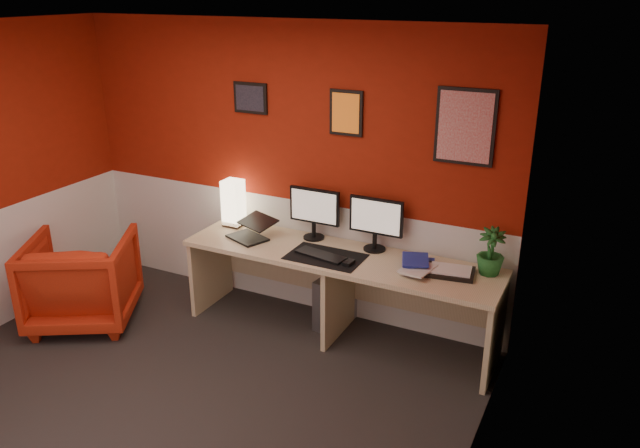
{
  "coord_description": "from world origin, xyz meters",
  "views": [
    {
      "loc": [
        2.56,
        -2.76,
        2.75
      ],
      "look_at": [
        0.6,
        1.21,
        1.05
      ],
      "focal_mm": 35.14,
      "sensor_mm": 36.0,
      "label": 1
    }
  ],
  "objects_px": {
    "shoji_lamp": "(234,204)",
    "laptop": "(247,227)",
    "zen_tray": "(450,272)",
    "desk": "(339,296)",
    "monitor_left": "(314,206)",
    "pc_tower": "(336,299)",
    "potted_plant": "(491,252)",
    "armchair": "(82,280)",
    "monitor_right": "(376,216)"
  },
  "relations": [
    {
      "from": "shoji_lamp",
      "to": "monitor_right",
      "type": "distance_m",
      "value": 1.33
    },
    {
      "from": "shoji_lamp",
      "to": "zen_tray",
      "type": "distance_m",
      "value": 2.01
    },
    {
      "from": "desk",
      "to": "monitor_right",
      "type": "bearing_deg",
      "value": 46.0
    },
    {
      "from": "potted_plant",
      "to": "armchair",
      "type": "distance_m",
      "value": 3.39
    },
    {
      "from": "desk",
      "to": "armchair",
      "type": "distance_m",
      "value": 2.2
    },
    {
      "from": "monitor_right",
      "to": "potted_plant",
      "type": "xyz_separation_m",
      "value": [
        0.93,
        -0.04,
        -0.11
      ]
    },
    {
      "from": "desk",
      "to": "potted_plant",
      "type": "bearing_deg",
      "value": 8.88
    },
    {
      "from": "laptop",
      "to": "monitor_left",
      "type": "relative_size",
      "value": 0.57
    },
    {
      "from": "monitor_right",
      "to": "pc_tower",
      "type": "distance_m",
      "value": 0.86
    },
    {
      "from": "zen_tray",
      "to": "shoji_lamp",
      "type": "bearing_deg",
      "value": 176.29
    },
    {
      "from": "monitor_left",
      "to": "potted_plant",
      "type": "xyz_separation_m",
      "value": [
        1.48,
        -0.04,
        -0.11
      ]
    },
    {
      "from": "laptop",
      "to": "potted_plant",
      "type": "bearing_deg",
      "value": 28.0
    },
    {
      "from": "zen_tray",
      "to": "pc_tower",
      "type": "height_order",
      "value": "zen_tray"
    },
    {
      "from": "pc_tower",
      "to": "laptop",
      "type": "bearing_deg",
      "value": -156.81
    },
    {
      "from": "monitor_left",
      "to": "pc_tower",
      "type": "xyz_separation_m",
      "value": [
        0.24,
        -0.05,
        -0.8
      ]
    },
    {
      "from": "monitor_right",
      "to": "pc_tower",
      "type": "bearing_deg",
      "value": -170.62
    },
    {
      "from": "zen_tray",
      "to": "armchair",
      "type": "height_order",
      "value": "armchair"
    },
    {
      "from": "desk",
      "to": "monitor_left",
      "type": "bearing_deg",
      "value": 146.58
    },
    {
      "from": "monitor_left",
      "to": "laptop",
      "type": "bearing_deg",
      "value": -151.87
    },
    {
      "from": "shoji_lamp",
      "to": "laptop",
      "type": "relative_size",
      "value": 1.21
    },
    {
      "from": "pc_tower",
      "to": "armchair",
      "type": "relative_size",
      "value": 0.53
    },
    {
      "from": "shoji_lamp",
      "to": "zen_tray",
      "type": "bearing_deg",
      "value": -3.71
    },
    {
      "from": "shoji_lamp",
      "to": "monitor_left",
      "type": "bearing_deg",
      "value": 3.4
    },
    {
      "from": "laptop",
      "to": "pc_tower",
      "type": "xyz_separation_m",
      "value": [
        0.74,
        0.21,
        -0.61
      ]
    },
    {
      "from": "laptop",
      "to": "pc_tower",
      "type": "relative_size",
      "value": 0.73
    },
    {
      "from": "desk",
      "to": "armchair",
      "type": "bearing_deg",
      "value": -160.03
    },
    {
      "from": "monitor_right",
      "to": "armchair",
      "type": "relative_size",
      "value": 0.68
    },
    {
      "from": "zen_tray",
      "to": "armchair",
      "type": "bearing_deg",
      "value": -164.88
    },
    {
      "from": "armchair",
      "to": "monitor_left",
      "type": "bearing_deg",
      "value": 179.81
    },
    {
      "from": "desk",
      "to": "shoji_lamp",
      "type": "relative_size",
      "value": 6.5
    },
    {
      "from": "shoji_lamp",
      "to": "zen_tray",
      "type": "height_order",
      "value": "shoji_lamp"
    },
    {
      "from": "shoji_lamp",
      "to": "monitor_right",
      "type": "height_order",
      "value": "monitor_right"
    },
    {
      "from": "desk",
      "to": "laptop",
      "type": "distance_m",
      "value": 0.96
    },
    {
      "from": "monitor_right",
      "to": "pc_tower",
      "type": "height_order",
      "value": "monitor_right"
    },
    {
      "from": "monitor_left",
      "to": "armchair",
      "type": "distance_m",
      "value": 2.08
    },
    {
      "from": "laptop",
      "to": "monitor_right",
      "type": "relative_size",
      "value": 0.57
    },
    {
      "from": "desk",
      "to": "pc_tower",
      "type": "xyz_separation_m",
      "value": [
        -0.1,
        0.17,
        -0.14
      ]
    },
    {
      "from": "desk",
      "to": "zen_tray",
      "type": "xyz_separation_m",
      "value": [
        0.89,
        0.05,
        0.38
      ]
    },
    {
      "from": "pc_tower",
      "to": "armchair",
      "type": "height_order",
      "value": "armchair"
    },
    {
      "from": "potted_plant",
      "to": "pc_tower",
      "type": "bearing_deg",
      "value": -179.61
    },
    {
      "from": "potted_plant",
      "to": "pc_tower",
      "type": "distance_m",
      "value": 1.42
    },
    {
      "from": "laptop",
      "to": "potted_plant",
      "type": "height_order",
      "value": "potted_plant"
    },
    {
      "from": "shoji_lamp",
      "to": "monitor_right",
      "type": "bearing_deg",
      "value": 1.91
    },
    {
      "from": "shoji_lamp",
      "to": "monitor_left",
      "type": "height_order",
      "value": "monitor_left"
    },
    {
      "from": "monitor_right",
      "to": "zen_tray",
      "type": "height_order",
      "value": "monitor_right"
    },
    {
      "from": "shoji_lamp",
      "to": "monitor_right",
      "type": "xyz_separation_m",
      "value": [
        1.33,
        0.04,
        0.09
      ]
    },
    {
      "from": "laptop",
      "to": "desk",
      "type": "bearing_deg",
      "value": 24.51
    },
    {
      "from": "zen_tray",
      "to": "armchair",
      "type": "distance_m",
      "value": 3.08
    },
    {
      "from": "monitor_left",
      "to": "armchair",
      "type": "bearing_deg",
      "value": -150.58
    },
    {
      "from": "desk",
      "to": "pc_tower",
      "type": "relative_size",
      "value": 5.78
    }
  ]
}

